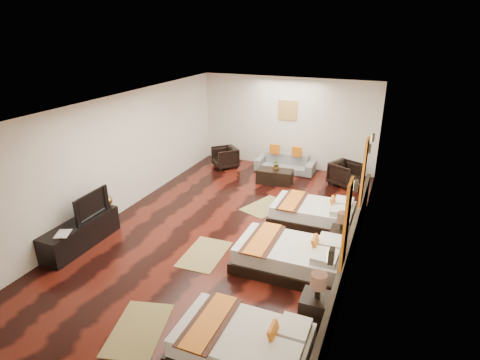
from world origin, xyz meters
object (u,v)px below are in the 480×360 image
at_px(tv, 88,204).
at_px(armchair_right, 345,174).
at_px(bed_near, 244,345).
at_px(armchair_left, 225,157).
at_px(bed_far, 314,213).
at_px(sofa, 285,163).
at_px(coffee_table, 275,176).
at_px(figurine, 105,199).
at_px(table_plant, 277,165).
at_px(nightstand_a, 316,307).
at_px(tv_console, 81,234).
at_px(nightstand_b, 341,237).
at_px(bed_mid, 291,256).

height_order(tv, armchair_right, tv).
xyz_separation_m(bed_near, armchair_left, (-3.43, 6.95, 0.08)).
bearing_deg(bed_near, tv, 157.12).
xyz_separation_m(bed_far, armchair_right, (0.31, 2.60, 0.09)).
bearing_deg(sofa, bed_far, -63.50).
bearing_deg(sofa, bed_near, -78.69).
height_order(armchair_right, coffee_table, armchair_right).
bearing_deg(coffee_table, figurine, -123.45).
relative_size(sofa, table_plant, 6.44).
bearing_deg(nightstand_a, tv_console, 174.82).
distance_m(tv, table_plant, 5.28).
height_order(bed_far, tv, tv).
bearing_deg(bed_near, tv_console, 160.54).
distance_m(bed_far, nightstand_a, 3.34).
relative_size(tv_console, tv, 1.87).
relative_size(nightstand_a, sofa, 0.50).
bearing_deg(bed_far, tv_console, -146.25).
bearing_deg(nightstand_a, nightstand_b, 90.00).
bearing_deg(coffee_table, table_plant, 59.37).
relative_size(bed_far, armchair_right, 2.52).
bearing_deg(nightstand_b, sofa, 120.23).
relative_size(bed_far, tv, 1.93).
bearing_deg(armchair_left, table_plant, 26.09).
xyz_separation_m(bed_far, tv_console, (-4.19, -2.80, 0.03)).
distance_m(bed_far, tv, 4.89).
relative_size(bed_mid, figurine, 5.92).
bearing_deg(table_plant, bed_far, -53.11).
xyz_separation_m(nightstand_b, figurine, (-4.95, -1.07, 0.43)).
height_order(bed_far, table_plant, bed_far).
xyz_separation_m(figurine, coffee_table, (2.63, 3.98, -0.52)).
xyz_separation_m(nightstand_a, tv, (-4.89, 0.71, 0.51)).
bearing_deg(nightstand_a, armchair_left, 125.27).
height_order(sofa, coffee_table, sofa).
relative_size(figurine, sofa, 0.19).
xyz_separation_m(bed_near, armchair_right, (0.31, 6.89, 0.09)).
relative_size(tv_console, sofa, 1.00).
distance_m(figurine, table_plant, 4.84).
xyz_separation_m(nightstand_b, coffee_table, (-2.31, 2.92, -0.09)).
distance_m(bed_far, sofa, 3.41).
relative_size(bed_near, tv_console, 1.03).
xyz_separation_m(bed_mid, tv_console, (-4.20, -0.84, 0.01)).
distance_m(bed_mid, figurine, 4.22).
distance_m(nightstand_b, figurine, 5.08).
xyz_separation_m(nightstand_a, tv_console, (-4.95, 0.45, -0.04)).
bearing_deg(table_plant, bed_mid, -69.03).
xyz_separation_m(bed_far, nightstand_b, (0.75, -0.93, 0.05)).
distance_m(tv_console, armchair_left, 5.52).
bearing_deg(tv_console, armchair_right, 50.21).
bearing_deg(figurine, nightstand_a, -14.18).
height_order(bed_far, armchair_left, bed_far).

